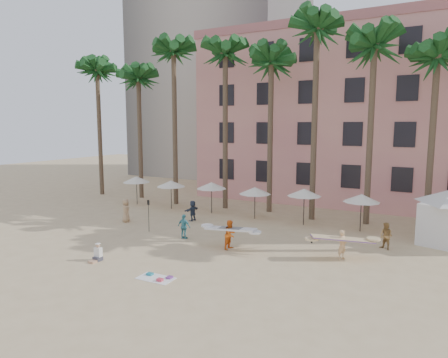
% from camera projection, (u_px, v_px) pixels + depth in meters
% --- Properties ---
extents(ground, '(120.00, 120.00, 0.00)m').
position_uv_depth(ground, '(171.00, 272.00, 20.18)').
color(ground, '#D1B789').
rests_on(ground, ground).
extents(pink_hotel, '(35.00, 14.00, 16.00)m').
position_uv_depth(pink_hotel, '(389.00, 118.00, 38.39)').
color(pink_hotel, '#E79C8C').
rests_on(pink_hotel, ground).
extents(grey_tower, '(22.00, 18.00, 50.00)m').
position_uv_depth(grey_tower, '(222.00, 3.00, 58.39)').
color(grey_tower, '#A89E8E').
rests_on(grey_tower, ground).
extents(palm_row, '(44.40, 5.40, 16.30)m').
position_uv_depth(palm_row, '(287.00, 53.00, 31.23)').
color(palm_row, brown).
rests_on(palm_row, ground).
extents(umbrella_row, '(22.50, 2.70, 2.73)m').
position_uv_depth(umbrella_row, '(232.00, 188.00, 32.16)').
color(umbrella_row, '#332B23').
rests_on(umbrella_row, ground).
extents(beach_towel, '(1.82, 1.04, 0.14)m').
position_uv_depth(beach_towel, '(157.00, 278.00, 19.27)').
color(beach_towel, white).
rests_on(beach_towel, ground).
extents(carrier_yellow, '(3.34, 2.27, 1.64)m').
position_uv_depth(carrier_yellow, '(342.00, 242.00, 21.93)').
color(carrier_yellow, '#E3B480').
rests_on(carrier_yellow, ground).
extents(carrier_white, '(3.19, 0.93, 1.76)m').
position_uv_depth(carrier_white, '(230.00, 233.00, 23.75)').
color(carrier_white, orange).
rests_on(carrier_white, ground).
extents(beachgoers, '(19.28, 5.40, 1.78)m').
position_uv_depth(beachgoers, '(211.00, 218.00, 28.09)').
color(beachgoers, tan).
rests_on(beachgoers, ground).
extents(paddle, '(0.18, 0.04, 2.23)m').
position_uv_depth(paddle, '(149.00, 212.00, 27.58)').
color(paddle, black).
rests_on(paddle, ground).
extents(seated_man, '(0.42, 0.74, 0.96)m').
position_uv_depth(seated_man, '(97.00, 255.00, 21.73)').
color(seated_man, '#3F3F4C').
rests_on(seated_man, ground).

